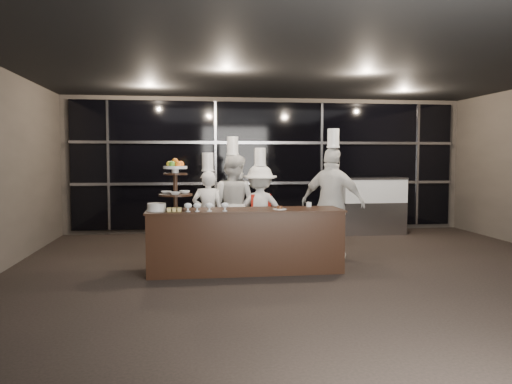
{
  "coord_description": "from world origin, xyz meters",
  "views": [
    {
      "loc": [
        -1.77,
        -6.12,
        1.68
      ],
      "look_at": [
        -0.77,
        1.36,
        1.15
      ],
      "focal_mm": 35.0,
      "sensor_mm": 36.0,
      "label": 1
    }
  ],
  "objects": [
    {
      "name": "small_plate",
      "position": [
        -0.48,
        0.96,
        0.94
      ],
      "size": [
        0.2,
        0.2,
        0.05
      ],
      "color": "white",
      "rests_on": "buffet_counter"
    },
    {
      "name": "pastry_squares",
      "position": [
        -1.99,
        0.9,
        0.95
      ],
      "size": [
        0.2,
        0.12,
        0.05
      ],
      "color": "#D5BC68",
      "rests_on": "buffet_counter"
    },
    {
      "name": "chef_cup",
      "position": [
        0.04,
        1.31,
        0.96
      ],
      "size": [
        0.08,
        0.08,
        0.07
      ],
      "primitive_type": "cylinder",
      "color": "white",
      "rests_on": "buffet_counter"
    },
    {
      "name": "compotes",
      "position": [
        -1.56,
        0.84,
        1.0
      ],
      "size": [
        0.62,
        0.11,
        0.12
      ],
      "color": "silver",
      "rests_on": "buffet_counter"
    },
    {
      "name": "window_wall",
      "position": [
        0.0,
        4.94,
        1.5
      ],
      "size": [
        8.6,
        0.1,
        2.8
      ],
      "color": "black",
      "rests_on": "ground"
    },
    {
      "name": "layer_cake",
      "position": [
        -2.24,
        1.01,
        0.97
      ],
      "size": [
        0.3,
        0.3,
        0.11
      ],
      "color": "white",
      "rests_on": "buffet_counter"
    },
    {
      "name": "chef_b",
      "position": [
        -1.05,
        2.3,
        0.87
      ],
      "size": [
        1.05,
        0.98,
        2.02
      ],
      "color": "silver",
      "rests_on": "ground"
    },
    {
      "name": "chef_d",
      "position": [
        0.54,
        1.76,
        0.93
      ],
      "size": [
        1.13,
        1.0,
        2.14
      ],
      "color": "silver",
      "rests_on": "ground"
    },
    {
      "name": "display_case",
      "position": [
        2.17,
        4.3,
        0.69
      ],
      "size": [
        1.4,
        0.61,
        1.24
      ],
      "color": "#A5A5AA",
      "rests_on": "ground"
    },
    {
      "name": "chef_c",
      "position": [
        -0.58,
        2.27,
        0.78
      ],
      "size": [
        1.08,
        0.74,
        1.84
      ],
      "color": "white",
      "rests_on": "ground"
    },
    {
      "name": "room",
      "position": [
        0.0,
        0.0,
        1.5
      ],
      "size": [
        10.0,
        10.0,
        10.0
      ],
      "color": "black",
      "rests_on": "ground"
    },
    {
      "name": "buffet_counter",
      "position": [
        -0.97,
        1.06,
        0.47
      ],
      "size": [
        2.84,
        0.74,
        0.92
      ],
      "color": "black",
      "rests_on": "ground"
    },
    {
      "name": "chef_a",
      "position": [
        -1.47,
        2.19,
        0.76
      ],
      "size": [
        0.57,
        0.42,
        1.75
      ],
      "color": "white",
      "rests_on": "ground"
    },
    {
      "name": "display_stand",
      "position": [
        -1.97,
        1.06,
        1.34
      ],
      "size": [
        0.48,
        0.48,
        0.74
      ],
      "color": "black",
      "rests_on": "buffet_counter"
    }
  ]
}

